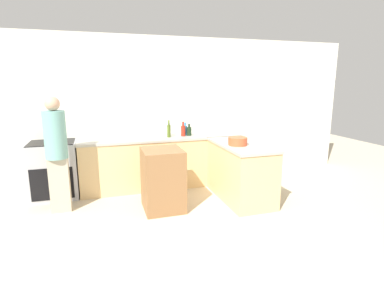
# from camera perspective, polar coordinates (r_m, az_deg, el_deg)

# --- Properties ---
(ground_plane) EXTENTS (14.00, 14.00, 0.00)m
(ground_plane) POSITION_cam_1_polar(r_m,az_deg,el_deg) (3.73, 1.61, -18.67)
(ground_plane) COLOR beige
(wall_back) EXTENTS (8.00, 0.06, 2.70)m
(wall_back) POSITION_cam_1_polar(r_m,az_deg,el_deg) (5.68, -6.60, 6.29)
(wall_back) COLOR silver
(wall_back) RESTS_ON ground_plane
(counter_back) EXTENTS (2.88, 0.66, 0.92)m
(counter_back) POSITION_cam_1_polar(r_m,az_deg,el_deg) (5.51, -5.70, -3.30)
(counter_back) COLOR #D6B27A
(counter_back) RESTS_ON ground_plane
(counter_peninsula) EXTENTS (0.69, 1.36, 0.92)m
(counter_peninsula) POSITION_cam_1_polar(r_m,az_deg,el_deg) (4.95, 9.20, -5.12)
(counter_peninsula) COLOR #D6B27A
(counter_peninsula) RESTS_ON ground_plane
(range_oven) EXTENTS (0.75, 0.64, 0.93)m
(range_oven) POSITION_cam_1_polar(r_m,az_deg,el_deg) (5.46, -24.79, -4.47)
(range_oven) COLOR #ADADB2
(range_oven) RESTS_ON ground_plane
(island_table) EXTENTS (0.58, 0.62, 0.92)m
(island_table) POSITION_cam_1_polar(r_m,az_deg,el_deg) (4.51, -5.60, -6.76)
(island_table) COLOR brown
(island_table) RESTS_ON ground_plane
(mixing_bowl) EXTENTS (0.30, 0.30, 0.12)m
(mixing_bowl) POSITION_cam_1_polar(r_m,az_deg,el_deg) (4.71, 8.69, 0.53)
(mixing_bowl) COLOR #DB512D
(mixing_bowl) RESTS_ON counter_peninsula
(wine_bottle_dark) EXTENTS (0.08, 0.08, 0.22)m
(wine_bottle_dark) POSITION_cam_1_polar(r_m,az_deg,el_deg) (5.48, -0.54, 2.51)
(wine_bottle_dark) COLOR black
(wine_bottle_dark) RESTS_ON counter_back
(hot_sauce_bottle) EXTENTS (0.08, 0.08, 0.26)m
(hot_sauce_bottle) POSITION_cam_1_polar(r_m,az_deg,el_deg) (5.43, -1.71, 2.61)
(hot_sauce_bottle) COLOR red
(hot_sauce_bottle) RESTS_ON counter_back
(olive_oil_bottle) EXTENTS (0.06, 0.06, 0.30)m
(olive_oil_bottle) POSITION_cam_1_polar(r_m,az_deg,el_deg) (5.33, -4.43, 2.58)
(olive_oil_bottle) COLOR #475B1E
(olive_oil_bottle) RESTS_ON counter_back
(vinegar_bottle_clear) EXTENTS (0.06, 0.06, 0.30)m
(vinegar_bottle_clear) POSITION_cam_1_polar(r_m,az_deg,el_deg) (5.50, -4.40, 2.88)
(vinegar_bottle_clear) COLOR silver
(vinegar_bottle_clear) RESTS_ON counter_back
(dish_soap_bottle) EXTENTS (0.08, 0.08, 0.23)m
(dish_soap_bottle) POSITION_cam_1_polar(r_m,az_deg,el_deg) (5.58, -1.34, 2.71)
(dish_soap_bottle) COLOR #338CBF
(dish_soap_bottle) RESTS_ON counter_back
(person_by_range) EXTENTS (0.30, 0.30, 1.69)m
(person_by_range) POSITION_cam_1_polar(r_m,az_deg,el_deg) (4.70, -24.38, -1.09)
(person_by_range) COLOR #ADA38E
(person_by_range) RESTS_ON ground_plane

